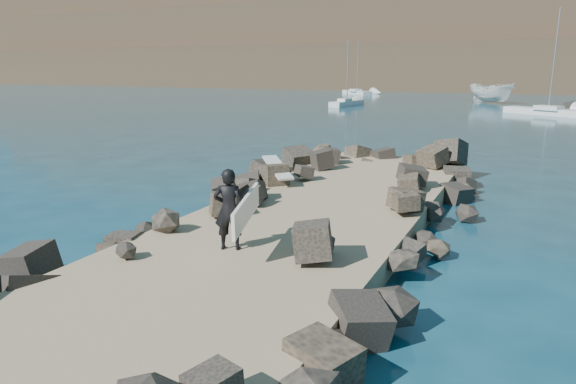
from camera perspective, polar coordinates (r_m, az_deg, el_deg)
name	(u,v)px	position (r m, az deg, el deg)	size (l,w,h in m)	color
ground	(303,236)	(14.63, 1.70, -4.88)	(800.00, 800.00, 0.00)	#0F384C
jetty	(271,247)	(12.82, -1.94, -6.17)	(6.00, 26.00, 0.60)	#8C7759
riprap_left	(187,220)	(14.65, -11.16, -3.07)	(2.60, 22.00, 1.00)	black
riprap_right	(391,251)	(12.24, 11.39, -6.44)	(2.60, 22.00, 1.00)	black
headland	(562,27)	(173.12, 28.11, 15.85)	(360.00, 140.00, 32.00)	#2D4919
surfboard_resting	(277,171)	(18.53, -1.19, 2.40)	(0.55, 2.20, 0.07)	silver
boat_imported	(492,93)	(75.49, 21.70, 10.21)	(2.70, 7.19, 2.78)	silver
surfer_with_board	(231,209)	(11.60, -6.31, -1.93)	(1.22, 2.25, 1.88)	black
sailboat_e	(357,92)	(94.92, 7.64, 10.92)	(7.13, 7.03, 9.78)	silver
sailboat_a	(347,103)	(65.38, 6.53, 9.77)	(2.44, 6.85, 8.13)	silver
sailboat_c	(548,112)	(58.65, 26.94, 7.97)	(8.64, 6.22, 10.53)	silver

